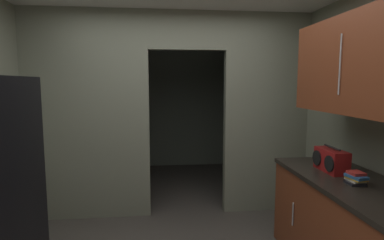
{
  "coord_description": "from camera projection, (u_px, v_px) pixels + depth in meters",
  "views": [
    {
      "loc": [
        -0.17,
        -2.33,
        1.68
      ],
      "look_at": [
        0.13,
        0.37,
        1.36
      ],
      "focal_mm": 29.26,
      "sensor_mm": 36.0,
      "label": 1
    }
  ],
  "objects": [
    {
      "name": "kitchen_partition",
      "position": [
        167.0,
        110.0,
        3.91
      ],
      "size": [
        3.52,
        0.12,
        2.55
      ],
      "color": "gray",
      "rests_on": "ground"
    },
    {
      "name": "adjoining_room_shell",
      "position": [
        167.0,
        106.0,
        5.61
      ],
      "size": [
        3.52,
        2.46,
        2.55
      ],
      "color": "gray",
      "rests_on": "ground"
    },
    {
      "name": "lower_cabinet_run",
      "position": [
        351.0,
        233.0,
        2.58
      ],
      "size": [
        0.7,
        1.68,
        0.89
      ],
      "color": "brown",
      "rests_on": "ground"
    },
    {
      "name": "upper_cabinet_counterside",
      "position": [
        362.0,
        65.0,
        2.42
      ],
      "size": [
        0.36,
        1.51,
        0.78
      ],
      "color": "brown"
    },
    {
      "name": "boombox",
      "position": [
        331.0,
        160.0,
        2.81
      ],
      "size": [
        0.17,
        0.35,
        0.23
      ],
      "color": "maroon",
      "rests_on": "lower_cabinet_run"
    },
    {
      "name": "book_stack",
      "position": [
        356.0,
        178.0,
        2.46
      ],
      "size": [
        0.14,
        0.17,
        0.1
      ],
      "color": "black",
      "rests_on": "lower_cabinet_run"
    }
  ]
}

